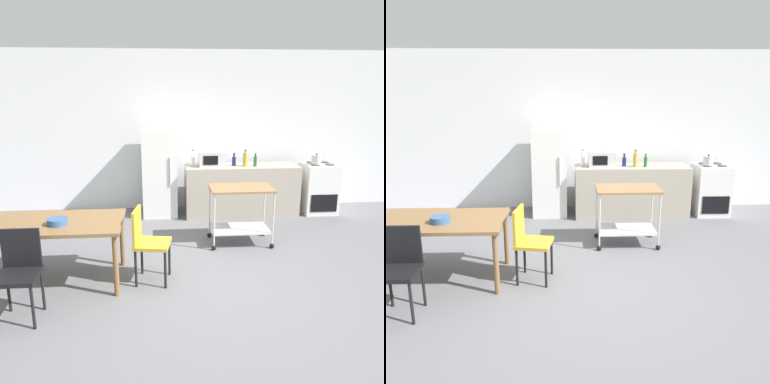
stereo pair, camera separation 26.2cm
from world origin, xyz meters
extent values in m
plane|color=slate|center=(0.00, 0.00, 0.00)|extent=(12.00, 12.00, 0.00)
cube|color=white|center=(0.00, 3.20, 1.45)|extent=(8.40, 0.12, 2.90)
cube|color=#A89E8E|center=(0.90, 2.60, 0.45)|extent=(2.00, 0.64, 0.90)
cube|color=brown|center=(-1.74, 0.20, 0.73)|extent=(1.50, 0.90, 0.04)
cylinder|color=brown|center=(-1.05, -0.19, 0.35)|extent=(0.06, 0.06, 0.71)
cylinder|color=brown|center=(-2.43, 0.59, 0.35)|extent=(0.06, 0.06, 0.71)
cylinder|color=brown|center=(-1.05, 0.59, 0.35)|extent=(0.06, 0.06, 0.71)
cube|color=black|center=(-1.94, -0.59, 0.47)|extent=(0.40, 0.40, 0.04)
cube|color=black|center=(-1.94, -0.41, 0.69)|extent=(0.38, 0.03, 0.40)
cylinder|color=black|center=(-1.77, -0.76, 0.23)|extent=(0.03, 0.03, 0.45)
cylinder|color=black|center=(-2.11, -0.42, 0.23)|extent=(0.03, 0.03, 0.45)
cylinder|color=black|center=(-1.77, -0.42, 0.23)|extent=(0.03, 0.03, 0.45)
cube|color=gold|center=(-0.65, 0.13, 0.47)|extent=(0.46, 0.46, 0.04)
cube|color=gold|center=(-0.83, 0.16, 0.69)|extent=(0.09, 0.38, 0.40)
cylinder|color=black|center=(-0.51, -0.07, 0.23)|extent=(0.03, 0.03, 0.45)
cylinder|color=black|center=(-0.46, 0.27, 0.23)|extent=(0.03, 0.03, 0.45)
cylinder|color=black|center=(-0.85, -0.01, 0.23)|extent=(0.03, 0.03, 0.45)
cylinder|color=black|center=(-0.79, 0.32, 0.23)|extent=(0.03, 0.03, 0.45)
cube|color=white|center=(2.35, 2.62, 0.45)|extent=(0.60, 0.60, 0.90)
cube|color=black|center=(2.35, 2.32, 0.25)|extent=(0.48, 0.01, 0.32)
cylinder|color=#47474C|center=(2.22, 2.50, 0.91)|extent=(0.16, 0.16, 0.02)
cylinder|color=#47474C|center=(2.48, 2.50, 0.91)|extent=(0.16, 0.16, 0.02)
cylinder|color=#47474C|center=(2.22, 2.74, 0.91)|extent=(0.16, 0.16, 0.02)
cylinder|color=#47474C|center=(2.48, 2.74, 0.91)|extent=(0.16, 0.16, 0.02)
cube|color=white|center=(-0.55, 2.70, 0.78)|extent=(0.60, 0.60, 1.55)
cylinder|color=silver|center=(-0.37, 2.39, 0.85)|extent=(0.02, 0.02, 0.50)
cube|color=olive|center=(0.61, 1.22, 0.83)|extent=(0.90, 0.56, 0.03)
cube|color=silver|center=(0.61, 1.22, 0.22)|extent=(0.83, 0.52, 0.02)
cylinder|color=silver|center=(0.19, 0.97, 0.45)|extent=(0.02, 0.02, 0.76)
sphere|color=black|center=(0.19, 0.97, 0.04)|extent=(0.07, 0.07, 0.07)
cylinder|color=silver|center=(1.03, 0.97, 0.45)|extent=(0.02, 0.02, 0.76)
sphere|color=black|center=(1.03, 0.97, 0.04)|extent=(0.07, 0.07, 0.07)
cylinder|color=silver|center=(0.19, 1.47, 0.45)|extent=(0.02, 0.02, 0.76)
sphere|color=black|center=(0.19, 1.47, 0.04)|extent=(0.07, 0.07, 0.07)
cylinder|color=silver|center=(1.03, 1.47, 0.45)|extent=(0.02, 0.02, 0.76)
sphere|color=black|center=(1.03, 1.47, 0.04)|extent=(0.07, 0.07, 0.07)
cylinder|color=silver|center=(0.03, 2.61, 1.02)|extent=(0.07, 0.07, 0.24)
cylinder|color=silver|center=(0.03, 2.61, 1.16)|extent=(0.03, 0.03, 0.04)
cylinder|color=black|center=(0.03, 2.61, 1.18)|extent=(0.03, 0.03, 0.01)
cube|color=silver|center=(0.36, 2.60, 1.03)|extent=(0.46, 0.34, 0.26)
cube|color=black|center=(0.32, 2.42, 1.03)|extent=(0.25, 0.01, 0.16)
cylinder|color=navy|center=(0.76, 2.58, 0.98)|extent=(0.07, 0.07, 0.15)
cylinder|color=navy|center=(0.76, 2.58, 1.08)|extent=(0.03, 0.03, 0.06)
cylinder|color=black|center=(0.76, 2.58, 1.12)|extent=(0.03, 0.03, 0.01)
cylinder|color=gold|center=(0.95, 2.52, 1.02)|extent=(0.08, 0.08, 0.23)
cylinder|color=gold|center=(0.95, 2.52, 1.16)|extent=(0.03, 0.03, 0.05)
cylinder|color=black|center=(0.95, 2.52, 1.19)|extent=(0.04, 0.04, 0.01)
cylinder|color=#1E6628|center=(1.12, 2.51, 0.99)|extent=(0.06, 0.06, 0.17)
cylinder|color=#1E6628|center=(1.12, 2.51, 1.09)|extent=(0.03, 0.03, 0.04)
cylinder|color=black|center=(1.12, 2.51, 1.12)|extent=(0.03, 0.03, 0.01)
cylinder|color=#33598C|center=(-1.70, 0.09, 0.79)|extent=(0.22, 0.22, 0.07)
cylinder|color=silver|center=(2.23, 2.52, 1.00)|extent=(0.17, 0.17, 0.16)
sphere|color=black|center=(2.23, 2.52, 1.09)|extent=(0.03, 0.03, 0.03)
cylinder|color=silver|center=(2.34, 2.52, 1.02)|extent=(0.08, 0.02, 0.07)
camera|label=1|loc=(-0.55, -4.18, 2.22)|focal=36.86mm
camera|label=2|loc=(-0.29, -4.19, 2.22)|focal=36.86mm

